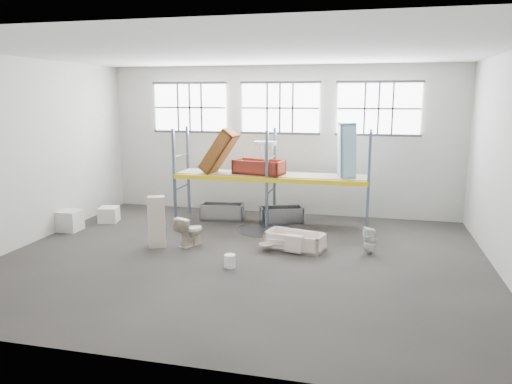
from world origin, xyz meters
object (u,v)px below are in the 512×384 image
(bathtub_beige, at_px, (295,241))
(rust_tub_flat, at_px, (259,167))
(toilet_white, at_px, (370,240))
(steel_tub_left, at_px, (223,211))
(cistern_tall, at_px, (157,222))
(bucket, at_px, (230,261))
(carton_near, at_px, (68,221))
(steel_tub_right, at_px, (281,214))
(toilet_beige, at_px, (190,231))
(blue_tub_upright, at_px, (347,150))

(bathtub_beige, distance_m, rust_tub_flat, 3.22)
(toilet_white, bearing_deg, steel_tub_left, -132.45)
(cistern_tall, bearing_deg, bucket, -47.38)
(bucket, bearing_deg, carton_near, 161.02)
(toilet_white, bearing_deg, steel_tub_right, -147.27)
(bathtub_beige, relative_size, toilet_beige, 1.88)
(bathtub_beige, bearing_deg, bucket, -112.44)
(toilet_white, height_order, steel_tub_right, toilet_white)
(blue_tub_upright, bearing_deg, cistern_tall, -146.40)
(steel_tub_right, relative_size, bucket, 4.31)
(bathtub_beige, bearing_deg, rust_tub_flat, 137.13)
(steel_tub_right, height_order, rust_tub_flat, rust_tub_flat)
(bathtub_beige, height_order, blue_tub_upright, blue_tub_upright)
(rust_tub_flat, bearing_deg, carton_near, -158.41)
(toilet_white, distance_m, steel_tub_right, 3.83)
(blue_tub_upright, bearing_deg, toilet_beige, -144.38)
(cistern_tall, bearing_deg, steel_tub_left, 53.32)
(steel_tub_right, xyz_separation_m, blue_tub_upright, (2.00, -0.20, 2.15))
(toilet_white, bearing_deg, blue_tub_upright, -175.93)
(toilet_white, bearing_deg, cistern_tall, -96.55)
(steel_tub_right, xyz_separation_m, bucket, (-0.42, -4.44, -0.09))
(toilet_beige, bearing_deg, toilet_white, -150.41)
(toilet_beige, height_order, toilet_white, toilet_beige)
(bathtub_beige, relative_size, steel_tub_left, 1.10)
(toilet_white, bearing_deg, bucket, -74.62)
(cistern_tall, distance_m, bucket, 2.64)
(cistern_tall, bearing_deg, steel_tub_right, 27.75)
(toilet_white, height_order, steel_tub_left, toilet_white)
(rust_tub_flat, height_order, blue_tub_upright, blue_tub_upright)
(cistern_tall, xyz_separation_m, steel_tub_right, (2.77, 3.36, -0.45))
(bathtub_beige, height_order, toilet_beige, toilet_beige)
(rust_tub_flat, bearing_deg, cistern_tall, -124.97)
(toilet_white, bearing_deg, toilet_beige, -99.25)
(toilet_white, bearing_deg, carton_near, -104.97)
(blue_tub_upright, bearing_deg, bucket, -119.64)
(bathtub_beige, height_order, bucket, bathtub_beige)
(steel_tub_left, distance_m, blue_tub_upright, 4.50)
(cistern_tall, xyz_separation_m, carton_near, (-3.30, 0.87, -0.39))
(bathtub_beige, xyz_separation_m, toilet_white, (1.93, 0.08, 0.12))
(bathtub_beige, bearing_deg, steel_tub_left, 150.84)
(cistern_tall, height_order, blue_tub_upright, blue_tub_upright)
(toilet_beige, bearing_deg, steel_tub_right, -98.19)
(steel_tub_right, distance_m, carton_near, 6.57)
(toilet_beige, height_order, steel_tub_left, toilet_beige)
(bathtub_beige, height_order, carton_near, carton_near)
(steel_tub_right, bearing_deg, carton_near, -157.65)
(toilet_beige, xyz_separation_m, blue_tub_upright, (3.95, 2.83, 1.99))
(bucket, bearing_deg, bathtub_beige, 53.69)
(steel_tub_left, relative_size, carton_near, 1.94)
(steel_tub_right, bearing_deg, rust_tub_flat, -151.81)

